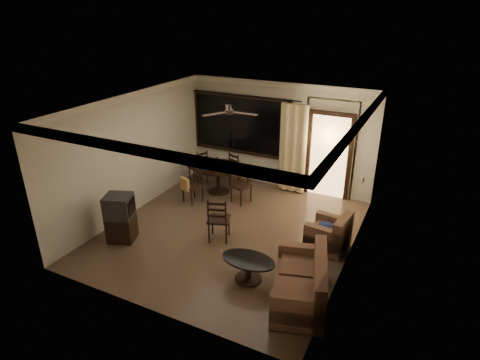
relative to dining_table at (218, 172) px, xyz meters
The scene contains 12 objects.
ground 2.13m from the dining_table, 53.77° to the right, with size 5.50×5.50×0.00m, color #7F6651.
room_shell 2.21m from the dining_table, ahead, with size 5.50×6.70×5.50m.
dining_table is the anchor object (origin of this frame).
dining_chair_west 0.88m from the dining_table, 160.32° to the left, with size 0.54×0.54×0.95m.
dining_chair_east 0.88m from the dining_table, 19.85° to the right, with size 0.54×0.54×0.95m.
dining_chair_south 0.90m from the dining_table, 109.88° to the right, with size 0.54×0.57×0.95m.
dining_chair_north 0.74m from the dining_table, 67.20° to the left, with size 0.54×0.54×0.95m.
tv_cabinet 3.02m from the dining_table, 102.73° to the right, with size 0.66×0.64×1.02m.
sofa 4.56m from the dining_table, 43.18° to the right, with size 1.22×1.71×0.83m.
armchair 3.59m from the dining_table, 22.25° to the right, with size 0.83×0.83×0.76m.
coffee_table 3.78m from the dining_table, 52.81° to the right, with size 0.99×0.59×0.43m.
side_chair 2.36m from the dining_table, 60.64° to the right, with size 0.56×0.56×1.00m.
Camera 1 is at (3.55, -6.68, 4.53)m, focal length 30.00 mm.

